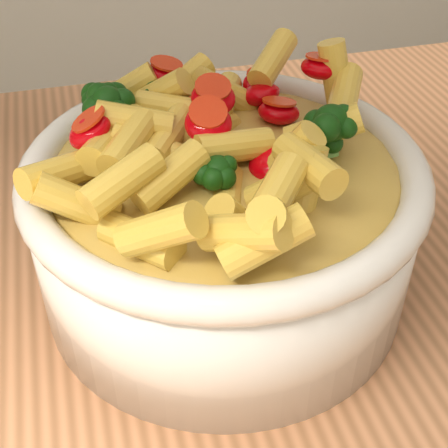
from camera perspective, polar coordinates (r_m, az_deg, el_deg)
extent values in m
cube|color=#BE7C51|center=(0.49, 2.86, -8.70)|extent=(1.20, 0.80, 0.04)
cylinder|color=white|center=(0.45, 0.00, -0.52)|extent=(0.27, 0.27, 0.11)
ellipsoid|color=white|center=(0.47, 0.00, -3.60)|extent=(0.25, 0.25, 0.04)
torus|color=white|center=(0.42, 0.00, 5.06)|extent=(0.28, 0.28, 0.02)
ellipsoid|color=#E5B54E|center=(0.42, 0.00, 5.06)|extent=(0.24, 0.24, 0.03)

